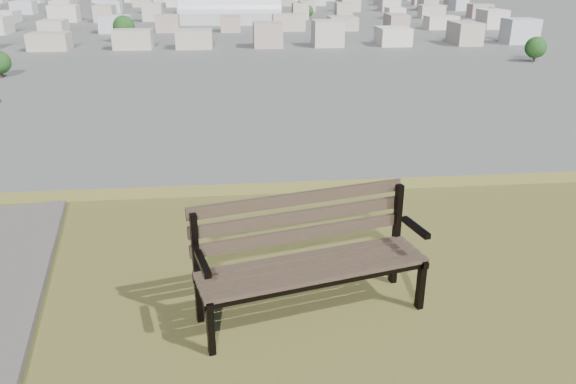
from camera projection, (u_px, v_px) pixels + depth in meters
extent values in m
cube|color=#49392A|center=(322.00, 278.00, 4.37)|extent=(1.85, 0.54, 0.04)
cube|color=#49392A|center=(316.00, 271.00, 4.48)|extent=(1.85, 0.54, 0.04)
cube|color=#49392A|center=(310.00, 263.00, 4.59)|extent=(1.85, 0.54, 0.04)
cube|color=#49392A|center=(305.00, 256.00, 4.70)|extent=(1.85, 0.54, 0.04)
cube|color=#49392A|center=(301.00, 234.00, 4.71)|extent=(1.84, 0.49, 0.10)
cube|color=#49392A|center=(300.00, 216.00, 4.68)|extent=(1.84, 0.49, 0.10)
cube|color=#49392A|center=(299.00, 199.00, 4.64)|extent=(1.84, 0.49, 0.10)
cube|color=black|center=(211.00, 328.00, 4.16)|extent=(0.07, 0.07, 0.46)
cube|color=black|center=(197.00, 269.00, 4.46)|extent=(0.07, 0.07, 0.96)
cube|color=black|center=(203.00, 291.00, 4.27)|extent=(0.18, 0.52, 0.05)
cube|color=black|center=(203.00, 264.00, 4.12)|extent=(0.14, 0.38, 0.05)
cube|color=black|center=(421.00, 284.00, 4.72)|extent=(0.07, 0.07, 0.46)
cube|color=black|center=(396.00, 235.00, 5.02)|extent=(0.07, 0.07, 0.96)
cube|color=black|center=(410.00, 252.00, 4.83)|extent=(0.18, 0.52, 0.05)
cube|color=black|center=(416.00, 227.00, 4.69)|extent=(0.14, 0.38, 0.05)
cube|color=black|center=(322.00, 284.00, 4.38)|extent=(1.84, 0.49, 0.04)
cube|color=black|center=(304.00, 261.00, 4.73)|extent=(1.84, 0.49, 0.04)
cube|color=#BCBBB7|center=(232.00, 18.00, 272.66)|extent=(49.66, 24.33, 5.35)
cylinder|color=white|center=(232.00, 12.00, 271.64)|extent=(49.66, 24.33, 20.31)
cube|color=beige|center=(54.00, 39.00, 190.14)|extent=(11.00, 11.00, 7.00)
cube|color=beige|center=(127.00, 38.00, 192.39)|extent=(11.00, 11.00, 7.00)
cube|color=#B7A692|center=(197.00, 38.00, 194.64)|extent=(11.00, 11.00, 7.00)
cube|color=silver|center=(266.00, 37.00, 196.88)|extent=(11.00, 11.00, 7.00)
cube|color=#B7AA95|center=(333.00, 36.00, 199.13)|extent=(11.00, 11.00, 7.00)
cube|color=tan|center=(399.00, 35.00, 201.38)|extent=(11.00, 11.00, 7.00)
cube|color=beige|center=(464.00, 34.00, 203.62)|extent=(11.00, 11.00, 7.00)
cube|color=beige|center=(527.00, 33.00, 205.87)|extent=(11.00, 11.00, 7.00)
cube|color=#B7A692|center=(58.00, 25.00, 235.04)|extent=(11.00, 11.00, 7.00)
cube|color=silver|center=(117.00, 24.00, 237.28)|extent=(11.00, 11.00, 7.00)
cube|color=#B7AA95|center=(174.00, 23.00, 239.53)|extent=(11.00, 11.00, 7.00)
cube|color=tan|center=(231.00, 23.00, 241.78)|extent=(11.00, 11.00, 7.00)
cube|color=beige|center=(286.00, 22.00, 244.02)|extent=(11.00, 11.00, 7.00)
cube|color=beige|center=(340.00, 22.00, 246.27)|extent=(11.00, 11.00, 7.00)
cube|color=beige|center=(394.00, 21.00, 248.52)|extent=(11.00, 11.00, 7.00)
cube|color=beige|center=(446.00, 21.00, 250.77)|extent=(11.00, 11.00, 7.00)
cube|color=#B7A692|center=(498.00, 20.00, 253.01)|extent=(11.00, 11.00, 7.00)
cube|color=#B7AA95|center=(11.00, 15.00, 277.68)|extent=(11.00, 11.00, 7.00)
cube|color=tan|center=(61.00, 15.00, 279.93)|extent=(11.00, 11.00, 7.00)
cube|color=beige|center=(110.00, 14.00, 282.18)|extent=(11.00, 11.00, 7.00)
cube|color=beige|center=(159.00, 14.00, 284.42)|extent=(11.00, 11.00, 7.00)
cube|color=beige|center=(207.00, 13.00, 286.67)|extent=(11.00, 11.00, 7.00)
cube|color=beige|center=(253.00, 13.00, 288.92)|extent=(11.00, 11.00, 7.00)
cube|color=#B7A692|center=(300.00, 13.00, 291.16)|extent=(11.00, 11.00, 7.00)
cube|color=silver|center=(345.00, 12.00, 293.41)|extent=(11.00, 11.00, 7.00)
cube|color=#B7AA95|center=(390.00, 12.00, 295.66)|extent=(11.00, 11.00, 7.00)
cube|color=tan|center=(434.00, 11.00, 297.91)|extent=(11.00, 11.00, 7.00)
cube|color=beige|center=(477.00, 11.00, 300.15)|extent=(11.00, 11.00, 7.00)
cube|color=beige|center=(20.00, 8.00, 322.58)|extent=(11.00, 11.00, 7.00)
cube|color=beige|center=(63.00, 7.00, 324.82)|extent=(11.00, 11.00, 7.00)
cube|color=#B7A692|center=(106.00, 7.00, 327.07)|extent=(11.00, 11.00, 7.00)
cube|color=silver|center=(148.00, 7.00, 329.32)|extent=(11.00, 11.00, 7.00)
cube|color=#B7AA95|center=(189.00, 6.00, 331.56)|extent=(11.00, 11.00, 7.00)
cube|color=tan|center=(230.00, 6.00, 333.81)|extent=(11.00, 11.00, 7.00)
cube|color=beige|center=(270.00, 6.00, 336.06)|extent=(11.00, 11.00, 7.00)
cube|color=beige|center=(309.00, 5.00, 338.31)|extent=(11.00, 11.00, 7.00)
cube|color=beige|center=(349.00, 5.00, 340.55)|extent=(11.00, 11.00, 7.00)
cube|color=beige|center=(387.00, 5.00, 342.80)|extent=(11.00, 11.00, 7.00)
cube|color=#B7A692|center=(425.00, 5.00, 345.05)|extent=(11.00, 11.00, 7.00)
cube|color=silver|center=(463.00, 4.00, 347.29)|extent=(11.00, 11.00, 7.00)
cube|color=tan|center=(27.00, 2.00, 367.47)|extent=(11.00, 11.00, 7.00)
cube|color=beige|center=(65.00, 2.00, 369.72)|extent=(11.00, 11.00, 7.00)
cube|color=beige|center=(102.00, 2.00, 371.96)|extent=(11.00, 11.00, 7.00)
cube|color=beige|center=(139.00, 1.00, 374.21)|extent=(11.00, 11.00, 7.00)
cube|color=beige|center=(175.00, 1.00, 376.46)|extent=(11.00, 11.00, 7.00)
cube|color=#B7A692|center=(211.00, 1.00, 378.70)|extent=(11.00, 11.00, 7.00)
cube|color=silver|center=(247.00, 1.00, 380.95)|extent=(11.00, 11.00, 7.00)
cube|color=#B7AA95|center=(282.00, 0.00, 383.20)|extent=(11.00, 11.00, 7.00)
cube|color=tan|center=(317.00, 0.00, 385.45)|extent=(11.00, 11.00, 7.00)
cube|color=beige|center=(351.00, 0.00, 387.69)|extent=(11.00, 11.00, 7.00)
cube|color=beige|center=(385.00, 0.00, 389.94)|extent=(11.00, 11.00, 7.00)
cube|color=beige|center=(419.00, 0.00, 392.19)|extent=(11.00, 11.00, 7.00)
cylinder|color=#35211A|center=(534.00, 58.00, 168.30)|extent=(0.80, 0.80, 2.10)
sphere|color=#143613|center=(536.00, 47.00, 167.11)|extent=(6.30, 6.30, 6.30)
cylinder|color=#35211A|center=(125.00, 38.00, 211.24)|extent=(0.80, 0.80, 2.70)
sphere|color=#143613|center=(124.00, 27.00, 209.70)|extent=(8.10, 8.10, 8.10)
cylinder|color=#35211A|center=(489.00, 19.00, 282.52)|extent=(0.80, 0.80, 1.95)
sphere|color=#143613|center=(490.00, 13.00, 281.41)|extent=(5.85, 5.85, 5.85)
cylinder|color=#35211A|center=(317.00, 4.00, 386.35)|extent=(0.80, 0.80, 2.25)
cylinder|color=#35211A|center=(307.00, 17.00, 292.47)|extent=(0.80, 0.80, 2.10)
sphere|color=#143613|center=(307.00, 11.00, 291.27)|extent=(6.30, 6.30, 6.30)
cylinder|color=#35211A|center=(460.00, 1.00, 415.00)|extent=(0.80, 0.80, 2.55)
cylinder|color=#35211A|center=(1.00, 74.00, 145.09)|extent=(0.80, 0.80, 1.95)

